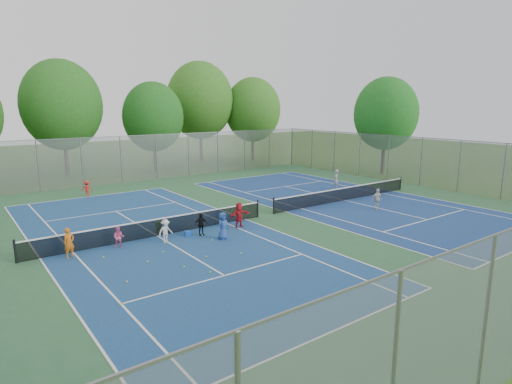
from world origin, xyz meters
TOP-DOWN VIEW (x-y plane):
  - ground at (0.00, 0.00)m, footprint 120.00×120.00m
  - court_pad at (0.00, 0.00)m, footprint 32.00×32.00m
  - court_left at (-7.00, 0.00)m, footprint 10.97×23.77m
  - court_right at (7.00, 0.00)m, footprint 10.97×23.77m
  - net_left at (-7.00, 0.00)m, footprint 12.87×0.10m
  - net_right at (7.00, 0.00)m, footprint 12.87×0.10m
  - fence_north at (0.00, 16.00)m, footprint 32.00×0.10m
  - fence_east at (16.00, 0.00)m, footprint 0.10×32.00m
  - tree_nl at (-6.00, 23.00)m, footprint 7.20×7.20m
  - tree_nc at (2.00, 21.00)m, footprint 6.00×6.00m
  - tree_nr at (9.00, 24.00)m, footprint 7.60×7.60m
  - tree_ne at (15.00, 22.00)m, footprint 6.60×6.60m
  - tree_side_e at (19.00, 6.00)m, footprint 6.00×6.00m
  - ball_crate at (-5.72, -0.86)m, footprint 0.35×0.35m
  - ball_hopper at (-6.66, 0.67)m, footprint 0.35×0.35m
  - student_a at (-11.36, -0.60)m, footprint 0.58×0.48m
  - student_b at (-9.17, -0.60)m, footprint 0.62×0.57m
  - student_c at (-7.10, -1.23)m, footprint 0.80×0.51m
  - student_d at (-5.12, -1.18)m, footprint 0.71×0.35m
  - student_e at (-4.56, -2.40)m, footprint 0.78×0.63m
  - student_f at (-2.72, -1.15)m, footprint 1.32×0.46m
  - child_far_baseline at (-7.19, 11.97)m, footprint 0.89×0.71m
  - instructor at (9.13, 2.88)m, footprint 0.71×0.70m
  - teen_court_b at (6.69, -2.99)m, footprint 0.85×0.49m
  - tennis_ball_0 at (-7.89, -4.70)m, footprint 0.07×0.07m
  - tennis_ball_1 at (-10.21, -1.58)m, footprint 0.07×0.07m
  - tennis_ball_2 at (-5.06, -4.73)m, footprint 0.07×0.07m
  - tennis_ball_3 at (-7.82, -2.47)m, footprint 0.07×0.07m
  - tennis_ball_4 at (-7.08, -1.27)m, footprint 0.07×0.07m
  - tennis_ball_5 at (-5.15, -1.35)m, footprint 0.07×0.07m
  - tennis_ball_6 at (-11.16, -6.48)m, footprint 0.07×0.07m
  - tennis_ball_7 at (-8.86, -3.22)m, footprint 0.07×0.07m
  - tennis_ball_8 at (-7.32, -5.84)m, footprint 0.07×0.07m
  - tennis_ball_9 at (-10.32, -4.77)m, footprint 0.07×0.07m
  - tennis_ball_10 at (-5.11, -2.28)m, footprint 0.07×0.07m
  - tennis_ball_11 at (-6.55, -4.19)m, footprint 0.07×0.07m

SIDE VIEW (x-z plane):
  - ground at x=0.00m, z-range 0.00..0.00m
  - court_pad at x=0.00m, z-range 0.00..0.01m
  - court_left at x=-7.00m, z-range 0.01..0.02m
  - court_right at x=7.00m, z-range 0.01..0.02m
  - tennis_ball_0 at x=-7.89m, z-range 0.00..0.07m
  - tennis_ball_1 at x=-10.21m, z-range 0.00..0.07m
  - tennis_ball_2 at x=-5.06m, z-range 0.00..0.07m
  - tennis_ball_3 at x=-7.82m, z-range 0.00..0.07m
  - tennis_ball_4 at x=-7.08m, z-range 0.00..0.07m
  - tennis_ball_5 at x=-5.15m, z-range 0.00..0.07m
  - tennis_ball_6 at x=-11.16m, z-range 0.00..0.07m
  - tennis_ball_7 at x=-8.86m, z-range 0.00..0.07m
  - tennis_ball_8 at x=-7.32m, z-range 0.00..0.07m
  - tennis_ball_9 at x=-10.32m, z-range 0.00..0.07m
  - tennis_ball_10 at x=-5.11m, z-range 0.00..0.07m
  - tennis_ball_11 at x=-6.55m, z-range 0.00..0.07m
  - ball_crate at x=-5.72m, z-range 0.00..0.26m
  - ball_hopper at x=-6.66m, z-range 0.00..0.57m
  - net_left at x=-7.00m, z-range 0.00..0.91m
  - net_right at x=7.00m, z-range 0.00..0.91m
  - student_b at x=-9.17m, z-range 0.00..1.03m
  - student_d at x=-5.12m, z-range 0.00..1.18m
  - student_c at x=-7.10m, z-range 0.00..1.18m
  - child_far_baseline at x=-7.19m, z-range 0.00..1.20m
  - student_a at x=-11.36m, z-range 0.00..1.36m
  - teen_court_b at x=6.69m, z-range 0.00..1.36m
  - student_e at x=-4.56m, z-range 0.00..1.39m
  - student_f at x=-2.72m, z-range 0.00..1.41m
  - instructor at x=9.13m, z-range 0.00..1.65m
  - fence_north at x=0.00m, z-range 0.00..4.00m
  - fence_east at x=16.00m, z-range 0.00..4.00m
  - tree_nc at x=2.00m, z-range 0.97..9.82m
  - tree_side_e at x=19.00m, z-range 1.14..10.34m
  - tree_ne at x=15.00m, z-range 1.08..10.85m
  - tree_nl at x=-6.00m, z-range 1.20..11.89m
  - tree_nr at x=9.00m, z-range 1.33..12.75m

